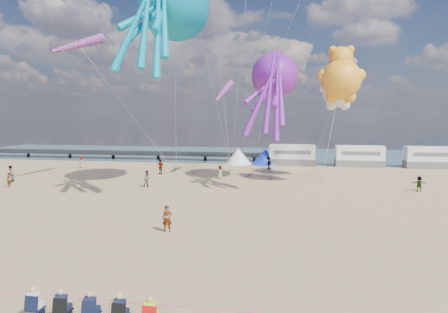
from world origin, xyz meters
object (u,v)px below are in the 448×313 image
(tent_blue, at_px, (265,157))
(beachgoer_3, at_px, (160,167))
(sandbag_b, at_px, (249,175))
(sandbag_d, at_px, (307,174))
(kite_octopus_teal, at_px, (175,6))
(motorhome_1, at_px, (359,156))
(beachgoer_5, at_px, (9,180))
(standing_person, at_px, (167,219))
(sandbag_c, at_px, (322,179))
(motorhome_2, at_px, (430,157))
(beachgoer_7, at_px, (10,174))
(sandbag_a, at_px, (176,174))
(kite_panda, at_px, (338,92))
(sandbag_e, at_px, (231,171))
(windsock_left, at_px, (78,44))
(beachgoer_1, at_px, (147,179))
(beachgoer_0, at_px, (81,162))
(motorhome_0, at_px, (292,155))
(tent_white, at_px, (238,156))
(windsock_right, at_px, (223,92))
(beachgoer_4, at_px, (419,184))
(beachgoer_6, at_px, (220,172))
(kite_octopus_purple, at_px, (275,76))
(kite_teddy_orange, at_px, (341,80))
(spectator_row, at_px, (92,307))
(windsock_mid, at_px, (347,72))

(tent_blue, height_order, beachgoer_3, tent_blue)
(sandbag_b, height_order, sandbag_d, same)
(sandbag_b, height_order, kite_octopus_teal, kite_octopus_teal)
(motorhome_1, xyz_separation_m, beachgoer_5, (-38.17, -23.18, -0.76))
(standing_person, bearing_deg, tent_blue, 64.41)
(motorhome_1, relative_size, sandbag_c, 13.20)
(sandbag_d, bearing_deg, motorhome_2, 28.78)
(beachgoer_7, bearing_deg, sandbag_a, 102.17)
(kite_panda, bearing_deg, sandbag_e, 142.89)
(sandbag_e, bearing_deg, beachgoer_3, -156.33)
(windsock_left, bearing_deg, beachgoer_1, 16.98)
(standing_person, xyz_separation_m, beachgoer_0, (-21.43, 27.69, -0.05))
(motorhome_0, relative_size, sandbag_c, 13.20)
(motorhome_0, xyz_separation_m, sandbag_a, (-14.07, -12.24, -1.39))
(tent_white, xyz_separation_m, tent_blue, (4.00, 0.00, 0.00))
(windsock_right, bearing_deg, tent_blue, 86.68)
(beachgoer_0, relative_size, windsock_left, 0.23)
(kite_panda, bearing_deg, windsock_left, 178.69)
(beachgoer_4, height_order, sandbag_d, beachgoer_4)
(beachgoer_5, distance_m, kite_octopus_teal, 24.33)
(beachgoer_4, height_order, beachgoer_6, beachgoer_6)
(beachgoer_6, xyz_separation_m, kite_octopus_purple, (6.29, -1.96, 10.77))
(kite_panda, bearing_deg, standing_person, -136.11)
(kite_octopus_purple, bearing_deg, sandbag_e, 151.40)
(sandbag_e, xyz_separation_m, kite_octopus_purple, (5.87, -7.71, 11.43))
(motorhome_0, distance_m, kite_teddy_orange, 20.62)
(beachgoer_7, bearing_deg, sandbag_d, 94.71)
(spectator_row, relative_size, beachgoer_6, 3.97)
(beachgoer_0, height_order, windsock_mid, windsock_mid)
(beachgoer_0, xyz_separation_m, beachgoer_7, (-1.42, -12.56, 0.14))
(beachgoer_7, bearing_deg, tent_white, 118.06)
(sandbag_b, bearing_deg, motorhome_0, 65.64)
(standing_person, height_order, sandbag_b, standing_person)
(sandbag_c, bearing_deg, kite_teddy_orange, -76.09)
(sandbag_a, distance_m, windsock_mid, 23.18)
(sandbag_d, relative_size, windsock_left, 0.07)
(tent_blue, relative_size, sandbag_a, 8.00)
(motorhome_1, bearing_deg, tent_white, 180.00)
(motorhome_2, height_order, sandbag_b, motorhome_2)
(beachgoer_3, relative_size, windsock_left, 0.27)
(motorhome_1, relative_size, windsock_left, 0.97)
(sandbag_c, xyz_separation_m, windsock_mid, (2.33, -0.41, 11.96))
(spectator_row, xyz_separation_m, beachgoer_7, (-23.72, 26.46, 0.27))
(sandbag_a, distance_m, sandbag_e, 7.47)
(beachgoer_0, height_order, sandbag_a, beachgoer_0)
(spectator_row, relative_size, beachgoer_3, 3.32)
(kite_teddy_orange, height_order, windsock_left, windsock_left)
(tent_blue, xyz_separation_m, windsock_right, (-4.08, -12.70, 8.90))
(beachgoer_6, bearing_deg, windsock_right, 2.47)
(beachgoer_0, distance_m, beachgoer_1, 19.48)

